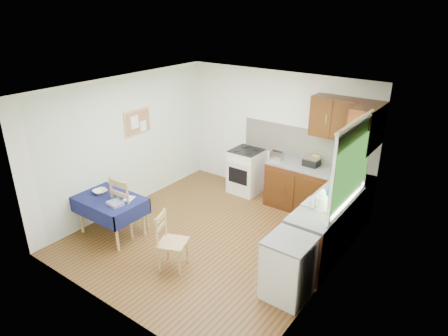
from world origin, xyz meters
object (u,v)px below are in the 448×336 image
Objects in this scene: dining_table at (110,204)px; toaster at (277,155)px; chair_far at (127,204)px; kettle at (321,202)px; chair_near at (170,240)px; sandwich_press at (311,161)px; dish_rack at (319,204)px.

toaster reaches higher than dining_table.
chair_far is 3.16m from kettle.
chair_near is at bearing -140.72° from kettle.
sandwich_press is (0.87, 2.86, 0.51)m from chair_near.
chair_far and sandwich_press have the same top height.
chair_far reaches higher than chair_near.
dining_table is at bearing -157.43° from kettle.
chair_far is 2.42× the size of dish_rack.
dish_rack is at bearing -159.06° from chair_far.
kettle is (1.48, -1.36, 0.05)m from toaster.
dining_table is at bearing -126.52° from sandwich_press.
chair_far is at bearing 55.72° from chair_near.
toaster is at bearing -25.83° from chair_near.
chair_near is 3.24× the size of sandwich_press.
sandwich_press is 0.63× the size of dish_rack.
chair_near is (1.43, -0.09, -0.11)m from dining_table.
dining_table is 4.82× the size of toaster.
kettle reaches higher than sandwich_press.
dish_rack is 1.50× the size of kettle.
toaster is 1.88m from dish_rack.
dish_rack is 0.17m from kettle.
toaster is at bearing 136.40° from dish_rack.
chair_near is at bearing 164.75° from chair_far.
chair_near is 2.26m from kettle.
kettle is at bearing -161.56° from chair_far.
toaster reaches higher than chair_far.
sandwich_press is at bearing -38.34° from chair_near.
dining_table is 0.28m from chair_far.
dining_table is 3.87× the size of kettle.
kettle is (0.08, -0.12, 0.10)m from dish_rack.
toaster is 2.01m from kettle.
chair_near is at bearing -103.77° from sandwich_press.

